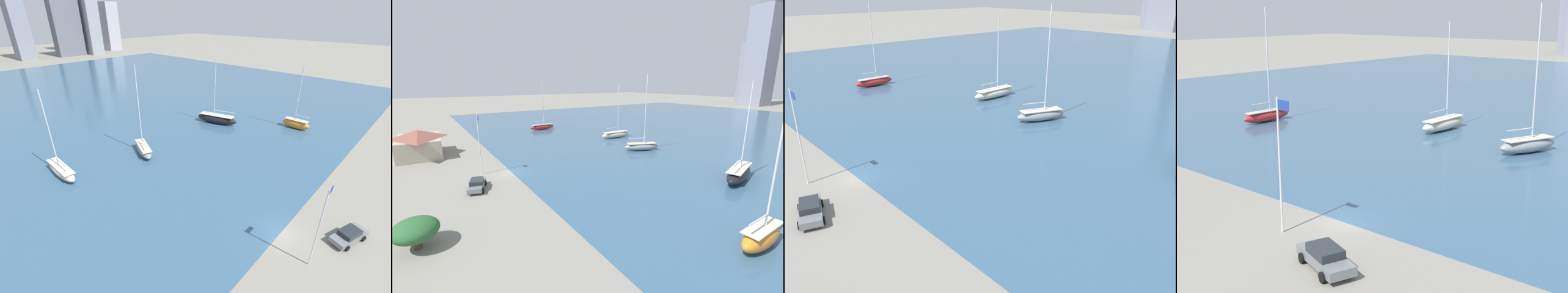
% 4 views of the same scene
% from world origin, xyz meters
% --- Properties ---
extents(ground_plane, '(500.00, 500.00, 0.00)m').
position_xyz_m(ground_plane, '(0.00, 0.00, 0.00)').
color(ground_plane, gray).
extents(harbor_water, '(180.00, 140.00, 0.00)m').
position_xyz_m(harbor_water, '(0.00, 70.00, 0.00)').
color(harbor_water, '#385B7A').
rests_on(harbor_water, ground_plane).
extents(boat_shed, '(11.86, 8.07, 5.35)m').
position_xyz_m(boat_shed, '(-20.03, -12.38, 2.67)').
color(boat_shed, '#B2A893').
rests_on(boat_shed, ground_plane).
extents(flag_pole, '(1.24, 0.14, 9.72)m').
position_xyz_m(flag_pole, '(-2.11, -4.20, 5.33)').
color(flag_pole, silver).
rests_on(flag_pole, ground_plane).
extents(yard_shrub, '(3.92, 3.92, 2.85)m').
position_xyz_m(yard_shrub, '(15.45, -13.37, 1.83)').
color(yard_shrub, '#4C3823').
rests_on(yard_shrub, ground_plane).
extents(sailboat_cream, '(2.18, 9.11, 14.02)m').
position_xyz_m(sailboat_cream, '(-12.59, 32.22, 0.93)').
color(sailboat_cream, beige).
rests_on(sailboat_cream, harbor_water).
extents(sailboat_red, '(1.84, 7.94, 15.86)m').
position_xyz_m(sailboat_red, '(-34.90, 20.58, 0.98)').
color(sailboat_red, '#B72828').
rests_on(sailboat_red, harbor_water).
extents(sailboat_orange, '(2.07, 6.26, 14.52)m').
position_xyz_m(sailboat_orange, '(32.23, 12.74, 1.17)').
color(sailboat_orange, orange).
rests_on(sailboat_orange, harbor_water).
extents(sailboat_gray, '(4.90, 7.89, 16.21)m').
position_xyz_m(sailboat_gray, '(1.05, 28.41, 0.98)').
color(sailboat_gray, gray).
rests_on(sailboat_gray, harbor_water).
extents(sailboat_black, '(4.98, 10.15, 14.86)m').
position_xyz_m(sailboat_black, '(22.29, 27.94, 1.14)').
color(sailboat_black, black).
rests_on(sailboat_black, harbor_water).
extents(parked_sedan_gray, '(5.11, 3.24, 1.49)m').
position_xyz_m(parked_sedan_gray, '(4.23, -6.20, 0.78)').
color(parked_sedan_gray, slate).
rests_on(parked_sedan_gray, ground_plane).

